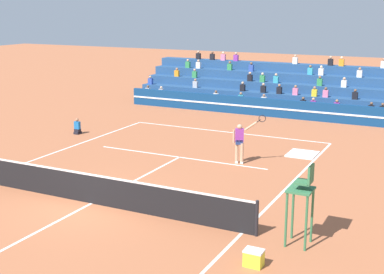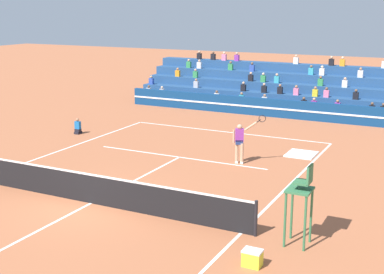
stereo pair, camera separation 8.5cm
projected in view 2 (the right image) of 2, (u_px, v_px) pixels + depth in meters
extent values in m
plane|color=#AD603D|center=(91.00, 203.00, 18.25)|extent=(120.00, 120.00, 0.00)
cube|color=white|center=(228.00, 132.00, 28.56)|extent=(11.00, 0.10, 0.01)
cube|color=white|center=(241.00, 233.00, 15.84)|extent=(0.10, 23.80, 0.01)
cube|color=white|center=(180.00, 157.00, 23.82)|extent=(8.25, 0.10, 0.01)
cube|color=white|center=(91.00, 203.00, 18.25)|extent=(0.10, 12.85, 0.01)
cylinder|color=black|center=(256.00, 219.00, 15.51)|extent=(0.10, 0.10, 1.10)
cube|color=black|center=(90.00, 189.00, 18.13)|extent=(11.90, 0.02, 1.00)
cube|color=white|center=(90.00, 175.00, 18.00)|extent=(11.90, 0.04, 0.06)
cube|color=navy|center=(260.00, 107.00, 32.75)|extent=(18.00, 0.24, 1.10)
cube|color=white|center=(259.00, 107.00, 32.63)|extent=(18.00, 0.02, 0.10)
cube|color=navy|center=(266.00, 108.00, 33.92)|extent=(18.94, 0.95, 0.55)
cube|color=silver|center=(265.00, 100.00, 33.69)|extent=(0.32, 0.22, 0.44)
sphere|color=#9E7051|center=(265.00, 95.00, 33.61)|extent=(0.18, 0.18, 0.18)
cube|color=black|center=(383.00, 110.00, 30.56)|extent=(0.32, 0.22, 0.44)
sphere|color=brown|center=(384.00, 105.00, 30.48)|extent=(0.18, 0.18, 0.18)
cube|color=black|center=(304.00, 104.00, 32.59)|extent=(0.32, 0.22, 0.44)
sphere|color=brown|center=(304.00, 98.00, 32.51)|extent=(0.18, 0.18, 0.18)
cube|color=purple|center=(337.00, 106.00, 31.70)|extent=(0.32, 0.22, 0.44)
sphere|color=#9E7051|center=(338.00, 101.00, 31.62)|extent=(0.18, 0.18, 0.18)
cube|color=#B2B2B7|center=(149.00, 91.00, 37.42)|extent=(0.32, 0.22, 0.44)
sphere|color=brown|center=(149.00, 86.00, 37.35)|extent=(0.18, 0.18, 0.18)
cube|color=purple|center=(314.00, 104.00, 32.31)|extent=(0.32, 0.22, 0.44)
sphere|color=tan|center=(314.00, 99.00, 32.24)|extent=(0.18, 0.18, 0.18)
cube|color=teal|center=(242.00, 99.00, 34.37)|extent=(0.32, 0.22, 0.44)
sphere|color=#9E7051|center=(242.00, 94.00, 34.29)|extent=(0.18, 0.18, 0.18)
cube|color=black|center=(372.00, 109.00, 30.83)|extent=(0.32, 0.22, 0.44)
sphere|color=brown|center=(372.00, 104.00, 30.76)|extent=(0.18, 0.18, 0.18)
cube|color=silver|center=(217.00, 97.00, 35.14)|extent=(0.32, 0.22, 0.44)
sphere|color=brown|center=(217.00, 92.00, 35.06)|extent=(0.18, 0.18, 0.18)
cube|color=#B2B2B7|center=(162.00, 92.00, 36.95)|extent=(0.32, 0.22, 0.44)
sphere|color=beige|center=(162.00, 88.00, 36.87)|extent=(0.18, 0.18, 0.18)
cube|color=navy|center=(271.00, 101.00, 34.68)|extent=(18.94, 0.95, 1.10)
cube|color=pink|center=(296.00, 92.00, 33.62)|extent=(0.32, 0.22, 0.44)
sphere|color=#9E7051|center=(296.00, 87.00, 33.54)|extent=(0.18, 0.18, 0.18)
cube|color=#2D4CA5|center=(151.00, 81.00, 38.27)|extent=(0.32, 0.22, 0.44)
sphere|color=tan|center=(151.00, 77.00, 38.19)|extent=(0.18, 0.18, 0.18)
cube|color=black|center=(356.00, 96.00, 32.01)|extent=(0.32, 0.22, 0.44)
sphere|color=brown|center=(356.00, 91.00, 31.94)|extent=(0.18, 0.18, 0.18)
cube|color=black|center=(264.00, 89.00, 34.55)|extent=(0.32, 0.22, 0.44)
sphere|color=tan|center=(264.00, 84.00, 34.47)|extent=(0.18, 0.18, 0.18)
cube|color=black|center=(243.00, 88.00, 35.17)|extent=(0.32, 0.22, 0.44)
sphere|color=tan|center=(243.00, 83.00, 35.10)|extent=(0.18, 0.18, 0.18)
cube|color=black|center=(280.00, 90.00, 34.08)|extent=(0.32, 0.22, 0.44)
sphere|color=#9E7051|center=(280.00, 85.00, 34.00)|extent=(0.18, 0.18, 0.18)
cube|color=#B2B2B7|center=(196.00, 84.00, 36.69)|extent=(0.32, 0.22, 0.44)
sphere|color=#9E7051|center=(196.00, 80.00, 36.62)|extent=(0.18, 0.18, 0.18)
cube|color=pink|center=(326.00, 94.00, 32.79)|extent=(0.32, 0.22, 0.44)
sphere|color=brown|center=(327.00, 89.00, 32.71)|extent=(0.18, 0.18, 0.18)
cube|color=yellow|center=(315.00, 93.00, 33.09)|extent=(0.32, 0.22, 0.44)
sphere|color=#9E7051|center=(315.00, 88.00, 33.01)|extent=(0.18, 0.18, 0.18)
cube|color=navy|center=(276.00, 95.00, 35.43)|extent=(18.94, 0.95, 1.65)
cube|color=black|center=(251.00, 78.00, 35.80)|extent=(0.32, 0.22, 0.44)
sphere|color=tan|center=(251.00, 73.00, 35.73)|extent=(0.18, 0.18, 0.18)
cube|color=#338C4C|center=(195.00, 75.00, 37.62)|extent=(0.32, 0.22, 0.44)
sphere|color=tan|center=(195.00, 70.00, 37.54)|extent=(0.18, 0.18, 0.18)
cube|color=teal|center=(277.00, 80.00, 35.01)|extent=(0.32, 0.22, 0.44)
sphere|color=tan|center=(277.00, 75.00, 34.93)|extent=(0.18, 0.18, 0.18)
cube|color=#338C4C|center=(263.00, 79.00, 35.42)|extent=(0.32, 0.22, 0.44)
sphere|color=beige|center=(263.00, 74.00, 35.34)|extent=(0.18, 0.18, 0.18)
cube|color=orange|center=(178.00, 73.00, 38.24)|extent=(0.32, 0.22, 0.44)
sphere|color=#9E7051|center=(178.00, 69.00, 38.16)|extent=(0.18, 0.18, 0.18)
cube|color=#338C4C|center=(320.00, 82.00, 33.75)|extent=(0.32, 0.22, 0.44)
sphere|color=brown|center=(321.00, 77.00, 33.67)|extent=(0.18, 0.18, 0.18)
cube|color=silver|center=(345.00, 84.00, 33.09)|extent=(0.32, 0.22, 0.44)
sphere|color=tan|center=(345.00, 79.00, 33.01)|extent=(0.18, 0.18, 0.18)
cube|color=navy|center=(281.00, 89.00, 36.19)|extent=(18.94, 0.95, 2.20)
cube|color=#338C4C|center=(231.00, 67.00, 37.32)|extent=(0.32, 0.22, 0.44)
sphere|color=brown|center=(231.00, 62.00, 37.24)|extent=(0.18, 0.18, 0.18)
cube|color=#2D4CA5|center=(252.00, 68.00, 36.62)|extent=(0.32, 0.22, 0.44)
sphere|color=brown|center=(252.00, 63.00, 36.54)|extent=(0.18, 0.18, 0.18)
cube|color=silver|center=(360.00, 74.00, 33.46)|extent=(0.32, 0.22, 0.44)
sphere|color=#9E7051|center=(361.00, 69.00, 33.38)|extent=(0.18, 0.18, 0.18)
cube|color=teal|center=(311.00, 71.00, 34.83)|extent=(0.32, 0.22, 0.44)
sphere|color=brown|center=(311.00, 66.00, 34.75)|extent=(0.18, 0.18, 0.18)
cube|color=#338C4C|center=(189.00, 65.00, 38.76)|extent=(0.32, 0.22, 0.44)
sphere|color=tan|center=(189.00, 60.00, 38.68)|extent=(0.18, 0.18, 0.18)
cube|color=silver|center=(199.00, 65.00, 38.38)|extent=(0.32, 0.22, 0.44)
sphere|color=tan|center=(199.00, 61.00, 38.31)|extent=(0.18, 0.18, 0.18)
cube|color=silver|center=(322.00, 72.00, 34.52)|extent=(0.32, 0.22, 0.44)
sphere|color=beige|center=(322.00, 67.00, 34.44)|extent=(0.18, 0.18, 0.18)
cube|color=navy|center=(285.00, 83.00, 36.95)|extent=(18.94, 0.95, 2.75)
cube|color=black|center=(331.00, 62.00, 35.05)|extent=(0.32, 0.22, 0.44)
sphere|color=tan|center=(332.00, 57.00, 34.98)|extent=(0.18, 0.18, 0.18)
cube|color=purple|center=(237.00, 58.00, 37.98)|extent=(0.32, 0.22, 0.44)
sphere|color=tan|center=(237.00, 53.00, 37.90)|extent=(0.18, 0.18, 0.18)
cube|color=silver|center=(384.00, 65.00, 33.60)|extent=(0.32, 0.22, 0.44)
cube|color=black|center=(213.00, 57.00, 38.79)|extent=(0.32, 0.22, 0.44)
sphere|color=brown|center=(213.00, 52.00, 38.71)|extent=(0.18, 0.18, 0.18)
cube|color=black|center=(199.00, 56.00, 39.28)|extent=(0.32, 0.22, 0.44)
sphere|color=tan|center=(199.00, 52.00, 39.20)|extent=(0.18, 0.18, 0.18)
cube|color=orange|center=(342.00, 63.00, 34.74)|extent=(0.32, 0.22, 0.44)
sphere|color=beige|center=(343.00, 58.00, 34.66)|extent=(0.18, 0.18, 0.18)
cube|color=silver|center=(296.00, 61.00, 36.09)|extent=(0.32, 0.22, 0.44)
sphere|color=tan|center=(296.00, 56.00, 36.02)|extent=(0.18, 0.18, 0.18)
cube|color=pink|center=(224.00, 57.00, 38.41)|extent=(0.32, 0.22, 0.44)
sphere|color=beige|center=(224.00, 53.00, 38.33)|extent=(0.18, 0.18, 0.18)
cylinder|color=#337047|center=(285.00, 220.00, 14.75)|extent=(0.07, 0.07, 1.60)
cylinder|color=#337047|center=(292.00, 212.00, 15.31)|extent=(0.07, 0.07, 1.60)
cylinder|color=#337047|center=(305.00, 224.00, 14.51)|extent=(0.07, 0.07, 1.60)
cylinder|color=#337047|center=(311.00, 216.00, 15.06)|extent=(0.07, 0.07, 1.60)
cube|color=#337047|center=(300.00, 190.00, 14.71)|extent=(0.68, 0.76, 0.06)
cube|color=#337047|center=(302.00, 182.00, 14.63)|extent=(0.44, 0.48, 0.06)
cube|color=#337047|center=(310.00, 174.00, 14.48)|extent=(0.06, 0.48, 0.52)
cube|color=white|center=(301.00, 154.00, 14.47)|extent=(0.76, 0.84, 0.04)
cube|color=black|center=(78.00, 133.00, 28.17)|extent=(0.28, 0.36, 0.12)
cube|color=black|center=(78.00, 130.00, 28.14)|extent=(0.28, 0.24, 0.18)
cube|color=#1966B2|center=(78.00, 125.00, 28.07)|extent=(0.30, 0.18, 0.40)
sphere|color=#9E7051|center=(77.00, 120.00, 28.00)|extent=(0.17, 0.17, 0.17)
cylinder|color=tan|center=(237.00, 153.00, 22.83)|extent=(0.14, 0.14, 0.90)
cylinder|color=tan|center=(242.00, 154.00, 22.73)|extent=(0.14, 0.14, 0.90)
cube|color=navy|center=(239.00, 142.00, 22.69)|extent=(0.37, 0.31, 0.20)
cube|color=purple|center=(239.00, 135.00, 22.61)|extent=(0.41, 0.32, 0.56)
sphere|color=tan|center=(240.00, 127.00, 22.53)|extent=(0.22, 0.22, 0.22)
cube|color=white|center=(237.00, 162.00, 22.96)|extent=(0.21, 0.29, 0.09)
cube|color=white|center=(242.00, 162.00, 22.87)|extent=(0.21, 0.29, 0.09)
cylinder|color=tan|center=(234.00, 136.00, 22.65)|extent=(0.09, 0.09, 0.56)
cylinder|color=tan|center=(251.00, 126.00, 22.48)|extent=(0.54, 0.29, 0.42)
cylinder|color=black|center=(259.00, 121.00, 22.40)|extent=(0.20, 0.10, 0.15)
torus|color=black|center=(262.00, 119.00, 22.36)|extent=(0.41, 0.19, 0.43)
sphere|color=#C6DB33|center=(53.00, 185.00, 20.02)|extent=(0.07, 0.07, 0.07)
cube|color=yellow|center=(252.00, 259.00, 13.80)|extent=(0.48, 0.36, 0.40)
cube|color=white|center=(253.00, 251.00, 13.74)|extent=(0.50, 0.38, 0.05)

